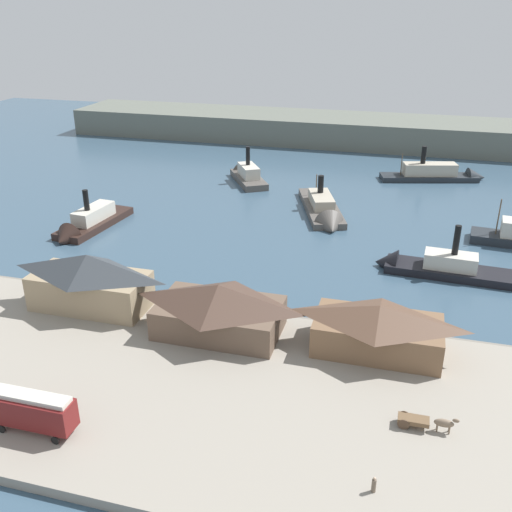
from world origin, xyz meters
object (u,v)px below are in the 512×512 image
pedestrian_near_cart (374,485)px  ferry_moored_west (324,212)px  horse_cart (424,421)px  street_tram (32,410)px  ferry_approaching_west (86,225)px  ferry_shed_west_terminal (378,328)px  ferry_shed_central_terminal (219,308)px  ferry_departing_north (431,266)px  ferry_moored_east (247,175)px  ferry_shed_customs_shed (90,281)px  ferry_near_quay (440,174)px

pedestrian_near_cart → ferry_moored_west: bearing=102.7°
horse_cart → ferry_moored_west: size_ratio=0.23×
street_tram → ferry_approaching_west: bearing=115.7°
ferry_shed_west_terminal → horse_cart: size_ratio=2.65×
ferry_shed_west_terminal → ferry_moored_west: bearing=106.5°
ferry_shed_central_terminal → ferry_departing_north: ferry_departing_north is taller
ferry_approaching_west → ferry_shed_central_terminal: bearing=-38.7°
ferry_shed_west_terminal → horse_cart: ferry_shed_west_terminal is taller
ferry_departing_north → ferry_moored_east: bearing=135.9°
ferry_moored_east → ferry_departing_north: size_ratio=0.78×
horse_cart → ferry_moored_west: (-20.71, 63.34, -1.03)m
ferry_shed_west_terminal → ferry_approaching_west: ferry_approaching_west is taller
street_tram → ferry_moored_east: bearing=93.2°
horse_cart → pedestrian_near_cart: (-4.24, -9.86, -0.16)m
ferry_shed_customs_shed → ferry_approaching_west: ferry_shed_customs_shed is taller
ferry_moored_east → horse_cart: bearing=-62.6°
ferry_shed_customs_shed → ferry_approaching_west: 34.30m
street_tram → ferry_departing_north: ferry_departing_north is taller
pedestrian_near_cart → ferry_moored_east: size_ratio=0.10×
horse_cart → ferry_departing_north: size_ratio=0.27×
ferry_shed_customs_shed → pedestrian_near_cart: 48.46m
horse_cart → ferry_near_quay: size_ratio=0.23×
ferry_shed_central_terminal → street_tram: bearing=-117.1°
street_tram → horse_cart: 39.96m
ferry_shed_customs_shed → ferry_departing_north: (47.11, 27.15, -4.11)m
pedestrian_near_cart → horse_cart: bearing=66.8°
horse_cart → ferry_moored_east: 95.11m
horse_cart → pedestrian_near_cart: bearing=-113.2°
street_tram → pedestrian_near_cart: bearing=1.7°
street_tram → ferry_near_quay: (41.47, 108.55, -2.29)m
horse_cart → ferry_moored_west: ferry_moored_west is taller
horse_cart → ferry_near_quay: (3.05, 97.68, -0.62)m
pedestrian_near_cart → ferry_departing_north: ferry_departing_north is taller
ferry_shed_customs_shed → horse_cart: (46.26, -14.05, -3.22)m
horse_cart → ferry_approaching_west: ferry_approaching_west is taller
horse_cart → ferry_approaching_west: (-64.34, 42.91, -0.83)m
ferry_shed_customs_shed → ferry_moored_west: ferry_shed_customs_shed is taller
ferry_moored_west → ferry_departing_north: size_ratio=1.17×
horse_cart → ferry_near_quay: bearing=88.2°
horse_cart → ferry_departing_north: ferry_departing_north is taller
ferry_shed_customs_shed → ferry_shed_central_terminal: 19.88m
pedestrian_near_cart → ferry_departing_north: (5.09, 51.06, -0.73)m
ferry_shed_west_terminal → street_tram: 40.65m
ferry_moored_west → ferry_approaching_west: (-43.63, -20.43, 0.21)m
pedestrian_near_cart → ferry_near_quay: (7.29, 107.54, -0.46)m
pedestrian_near_cart → ferry_shed_customs_shed: bearing=150.4°
ferry_moored_east → ferry_approaching_west: bearing=-116.4°
ferry_moored_west → ferry_approaching_west: size_ratio=1.27×
ferry_shed_central_terminal → horse_cart: ferry_shed_central_terminal is taller
pedestrian_near_cart → ferry_moored_east: (-39.49, 94.32, -0.49)m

